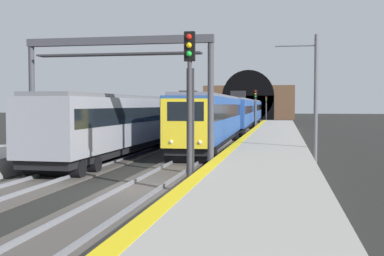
{
  "coord_description": "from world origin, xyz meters",
  "views": [
    {
      "loc": [
        -17.47,
        -5.25,
        3.27
      ],
      "look_at": [
        14.86,
        0.88,
        1.67
      ],
      "focal_mm": 45.33,
      "sensor_mm": 36.0,
      "label": 1
    }
  ],
  "objects": [
    {
      "name": "railway_signal_near",
      "position": [
        -0.36,
        -1.92,
        3.51
      ],
      "size": [
        0.39,
        0.38,
        5.87
      ],
      "rotation": [
        0.0,
        0.0,
        3.14
      ],
      "color": "#38383D",
      "rests_on": "ground_plane"
    },
    {
      "name": "train_main_approaching",
      "position": [
        39.03,
        -0.0,
        2.27
      ],
      "size": [
        63.43,
        3.15,
        4.85
      ],
      "rotation": [
        0.0,
        0.0,
        3.16
      ],
      "color": "#264C99",
      "rests_on": "ground_plane"
    },
    {
      "name": "train_adjacent_platform",
      "position": [
        32.61,
        4.65,
        2.2
      ],
      "size": [
        63.34,
        3.14,
        4.72
      ],
      "rotation": [
        0.0,
        0.0,
        -0.01
      ],
      "color": "gray",
      "rests_on": "ground_plane"
    },
    {
      "name": "overhead_signal_gantry",
      "position": [
        4.04,
        2.33,
        4.9
      ],
      "size": [
        0.7,
        8.99,
        6.38
      ],
      "color": "#3F3F47",
      "rests_on": "ground_plane"
    },
    {
      "name": "railway_signal_mid",
      "position": [
        40.93,
        -1.92,
        3.06
      ],
      "size": [
        0.39,
        0.38,
        5.04
      ],
      "rotation": [
        0.0,
        0.0,
        3.14
      ],
      "color": "#4C4C54",
      "rests_on": "ground_plane"
    },
    {
      "name": "track_main_line",
      "position": [
        0.0,
        0.0,
        0.04
      ],
      "size": [
        160.0,
        2.86,
        0.21
      ],
      "color": "#4C4742",
      "rests_on": "ground_plane"
    },
    {
      "name": "track_adjacent_line",
      "position": [
        0.0,
        4.65,
        0.04
      ],
      "size": [
        160.0,
        3.08,
        0.21
      ],
      "color": "#4C4742",
      "rests_on": "ground_plane"
    },
    {
      "name": "ground_plane",
      "position": [
        0.0,
        0.0,
        0.0
      ],
      "size": [
        320.0,
        320.0,
        0.0
      ],
      "primitive_type": "plane",
      "color": "black"
    },
    {
      "name": "platform_right_edge_strip",
      "position": [
        0.0,
        -2.48,
        0.9
      ],
      "size": [
        112.0,
        0.5,
        0.01
      ],
      "primitive_type": "cube",
      "color": "yellow",
      "rests_on": "platform_right"
    },
    {
      "name": "catenary_mast_far",
      "position": [
        9.92,
        -6.93,
        3.66
      ],
      "size": [
        0.22,
        2.33,
        7.09
      ],
      "color": "#595B60",
      "rests_on": "ground_plane"
    },
    {
      "name": "railway_signal_far",
      "position": [
        76.47,
        -1.92,
        2.95
      ],
      "size": [
        0.39,
        0.38,
        4.84
      ],
      "rotation": [
        0.0,
        0.0,
        3.14
      ],
      "color": "#38383D",
      "rests_on": "ground_plane"
    },
    {
      "name": "tunnel_portal",
      "position": [
        89.01,
        2.33,
        3.74
      ],
      "size": [
        2.96,
        19.8,
        11.09
      ],
      "color": "brown",
      "rests_on": "ground_plane"
    },
    {
      "name": "platform_right",
      "position": [
        0.0,
        -4.4,
        0.45
      ],
      "size": [
        112.0,
        4.35,
        0.9
      ],
      "primitive_type": "cube",
      "color": "#9E9B93",
      "rests_on": "ground_plane"
    }
  ]
}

